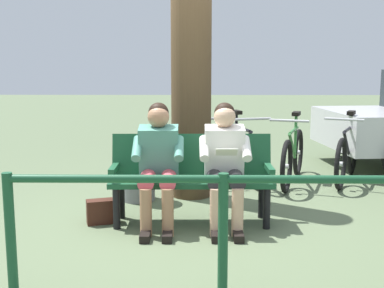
{
  "coord_description": "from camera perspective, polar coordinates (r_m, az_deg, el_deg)",
  "views": [
    {
      "loc": [
        -0.09,
        4.83,
        1.58
      ],
      "look_at": [
        -0.02,
        -0.24,
        0.75
      ],
      "focal_mm": 46.58,
      "sensor_mm": 36.0,
      "label": 1
    }
  ],
  "objects": [
    {
      "name": "railing_fence",
      "position": [
        3.4,
        3.59,
        -7.69
      ],
      "size": [
        2.98,
        0.07,
        0.85
      ],
      "rotation": [
        0.0,
        0.0,
        0.0
      ],
      "color": "#194C2D",
      "rests_on": "ground"
    },
    {
      "name": "bicycle_green",
      "position": [
        6.68,
        11.48,
        -1.42
      ],
      "size": [
        0.67,
        1.61,
        0.94
      ],
      "rotation": [
        0.0,
        0.0,
        1.24
      ],
      "color": "black",
      "rests_on": "ground"
    },
    {
      "name": "ground_plane",
      "position": [
        5.08,
        -0.25,
        -8.81
      ],
      "size": [
        40.0,
        40.0,
        0.0
      ],
      "primitive_type": "plane",
      "color": "#566647"
    },
    {
      "name": "bicycle_black",
      "position": [
        6.77,
        5.6,
        -1.14
      ],
      "size": [
        0.61,
        1.63,
        0.94
      ],
      "rotation": [
        0.0,
        0.0,
        1.85
      ],
      "color": "black",
      "rests_on": "ground"
    },
    {
      "name": "tree_trunk",
      "position": [
        5.83,
        -0.09,
        10.08
      ],
      "size": [
        0.47,
        0.47,
        3.32
      ],
      "primitive_type": "cylinder",
      "color": "#4C3823",
      "rests_on": "ground"
    },
    {
      "name": "handbag",
      "position": [
        5.07,
        -10.26,
        -7.61
      ],
      "size": [
        0.33,
        0.22,
        0.24
      ],
      "primitive_type": "cube",
      "rotation": [
        0.0,
        0.0,
        0.31
      ],
      "color": "#3F1E14",
      "rests_on": "ground"
    },
    {
      "name": "bench",
      "position": [
        4.97,
        -0.05,
        -3.18
      ],
      "size": [
        1.61,
        0.51,
        0.87
      ],
      "rotation": [
        0.0,
        0.0,
        0.02
      ],
      "color": "#194C2D",
      "rests_on": "ground"
    },
    {
      "name": "litter_bin",
      "position": [
        5.79,
        -6.2,
        -2.82
      ],
      "size": [
        0.4,
        0.4,
        0.74
      ],
      "color": "slate",
      "rests_on": "ground"
    },
    {
      "name": "bicycle_silver",
      "position": [
        6.98,
        17.34,
        -1.2
      ],
      "size": [
        0.78,
        1.55,
        0.94
      ],
      "rotation": [
        0.0,
        0.0,
        1.14
      ],
      "color": "black",
      "rests_on": "ground"
    },
    {
      "name": "bicycle_blue",
      "position": [
        6.76,
        0.36,
        -1.12
      ],
      "size": [
        0.48,
        1.67,
        0.94
      ],
      "rotation": [
        0.0,
        0.0,
        1.73
      ],
      "color": "black",
      "rests_on": "ground"
    },
    {
      "name": "person_reading",
      "position": [
        4.79,
        3.79,
        -1.74
      ],
      "size": [
        0.5,
        0.77,
        1.2
      ],
      "rotation": [
        0.0,
        0.0,
        0.02
      ],
      "color": "white",
      "rests_on": "ground"
    },
    {
      "name": "person_companion",
      "position": [
        4.79,
        -3.88,
        -1.75
      ],
      "size": [
        0.5,
        0.77,
        1.2
      ],
      "rotation": [
        0.0,
        0.0,
        0.02
      ],
      "color": "#4C8C7A",
      "rests_on": "ground"
    }
  ]
}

